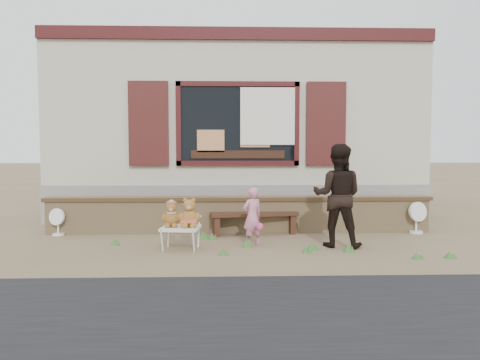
{
  "coord_description": "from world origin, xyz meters",
  "views": [
    {
      "loc": [
        -0.27,
        -7.57,
        1.57
      ],
      "look_at": [
        0.0,
        0.6,
        1.0
      ],
      "focal_mm": 35.0,
      "sensor_mm": 36.0,
      "label": 1
    }
  ],
  "objects_px": {
    "folding_chair": "(181,229)",
    "teddy_bear_right": "(189,212)",
    "bench": "(254,218)",
    "teddy_bear_left": "(172,214)",
    "child": "(252,217)",
    "adult": "(338,196)"
  },
  "relations": [
    {
      "from": "child",
      "to": "adult",
      "type": "bearing_deg",
      "value": 145.87
    },
    {
      "from": "child",
      "to": "adult",
      "type": "distance_m",
      "value": 1.39
    },
    {
      "from": "folding_chair",
      "to": "adult",
      "type": "distance_m",
      "value": 2.52
    },
    {
      "from": "bench",
      "to": "child",
      "type": "relative_size",
      "value": 1.72
    },
    {
      "from": "child",
      "to": "teddy_bear_left",
      "type": "bearing_deg",
      "value": -19.48
    },
    {
      "from": "bench",
      "to": "folding_chair",
      "type": "height_order",
      "value": "bench"
    },
    {
      "from": "teddy_bear_right",
      "to": "child",
      "type": "bearing_deg",
      "value": 20.85
    },
    {
      "from": "bench",
      "to": "teddy_bear_right",
      "type": "xyz_separation_m",
      "value": [
        -1.07,
        -1.19,
        0.28
      ]
    },
    {
      "from": "folding_chair",
      "to": "child",
      "type": "xyz_separation_m",
      "value": [
        1.12,
        0.24,
        0.15
      ]
    },
    {
      "from": "bench",
      "to": "teddy_bear_left",
      "type": "height_order",
      "value": "teddy_bear_left"
    },
    {
      "from": "folding_chair",
      "to": "child",
      "type": "bearing_deg",
      "value": 18.36
    },
    {
      "from": "folding_chair",
      "to": "teddy_bear_left",
      "type": "height_order",
      "value": "teddy_bear_left"
    },
    {
      "from": "adult",
      "to": "child",
      "type": "bearing_deg",
      "value": 12.97
    },
    {
      "from": "folding_chair",
      "to": "adult",
      "type": "bearing_deg",
      "value": 9.38
    },
    {
      "from": "child",
      "to": "adult",
      "type": "relative_size",
      "value": 0.58
    },
    {
      "from": "bench",
      "to": "teddy_bear_left",
      "type": "xyz_separation_m",
      "value": [
        -1.35,
        -1.16,
        0.26
      ]
    },
    {
      "from": "folding_chair",
      "to": "teddy_bear_right",
      "type": "height_order",
      "value": "teddy_bear_right"
    },
    {
      "from": "bench",
      "to": "teddy_bear_left",
      "type": "bearing_deg",
      "value": -147.92
    },
    {
      "from": "folding_chair",
      "to": "bench",
      "type": "bearing_deg",
      "value": 50.59
    },
    {
      "from": "child",
      "to": "adult",
      "type": "height_order",
      "value": "adult"
    },
    {
      "from": "folding_chair",
      "to": "adult",
      "type": "relative_size",
      "value": 0.38
    },
    {
      "from": "folding_chair",
      "to": "teddy_bear_right",
      "type": "distance_m",
      "value": 0.29
    }
  ]
}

